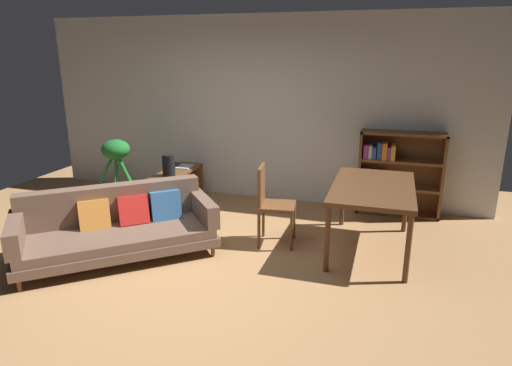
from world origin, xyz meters
name	(u,v)px	position (x,y,z in m)	size (l,w,h in m)	color
ground_plane	(178,273)	(0.00, 0.00, 0.00)	(8.16, 8.16, 0.00)	#A87A4C
back_wall_panel	(256,109)	(0.00, 2.70, 1.35)	(6.80, 0.10, 2.70)	silver
fabric_couch	(118,226)	(-0.83, 0.23, 0.34)	(2.14, 2.00, 0.74)	brown
media_console	(177,188)	(-0.95, 1.90, 0.26)	(0.37, 1.02, 0.54)	brown
open_laptop	(180,166)	(-0.99, 2.10, 0.55)	(0.42, 0.31, 0.06)	silver
desk_speaker	(169,165)	(-0.92, 1.62, 0.68)	(0.17, 0.17, 0.30)	black
potted_floor_plant	(117,166)	(-1.87, 1.80, 0.55)	(0.58, 0.42, 0.95)	#9E9389
dining_table	(373,192)	(1.83, 1.17, 0.69)	(0.88, 1.46, 0.76)	#56351E
dining_chair_near	(271,201)	(0.70, 1.02, 0.52)	(0.46, 0.44, 0.93)	brown
bookshelf	(394,173)	(2.04, 2.52, 0.57)	(1.11, 0.31, 1.15)	brown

